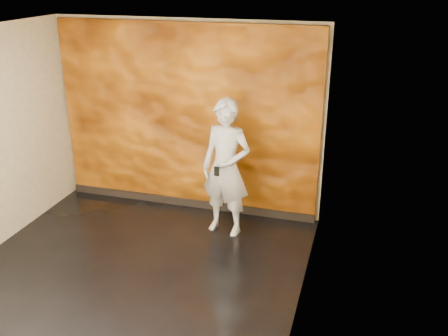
# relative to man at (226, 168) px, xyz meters

# --- Properties ---
(room) EXTENTS (4.02, 4.02, 2.81)m
(room) POSITION_rel_man_xyz_m (-0.78, -1.35, 0.46)
(room) COLOR black
(room) RESTS_ON ground
(feature_wall) EXTENTS (3.90, 0.06, 2.75)m
(feature_wall) POSITION_rel_man_xyz_m (-0.78, 0.61, 0.44)
(feature_wall) COLOR orange
(feature_wall) RESTS_ON ground
(baseboard) EXTENTS (3.90, 0.04, 0.12)m
(baseboard) POSITION_rel_man_xyz_m (-0.78, 0.57, -0.88)
(baseboard) COLOR black
(baseboard) RESTS_ON ground
(man) EXTENTS (0.75, 0.56, 1.88)m
(man) POSITION_rel_man_xyz_m (0.00, 0.00, 0.00)
(man) COLOR #9FA6AE
(man) RESTS_ON ground
(phone) EXTENTS (0.07, 0.01, 0.13)m
(phone) POSITION_rel_man_xyz_m (-0.04, -0.29, 0.06)
(phone) COLOR black
(phone) RESTS_ON man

